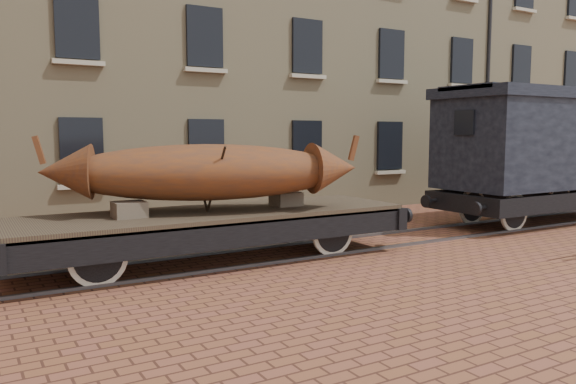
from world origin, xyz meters
TOP-DOWN VIEW (x-y plane):
  - ground at (0.00, 0.00)m, footprint 90.00×90.00m
  - warehouse_cream at (3.00, 9.99)m, footprint 40.00×10.19m
  - rail_track at (0.00, 0.00)m, footprint 30.00×1.52m
  - flatcar_wagon at (-4.39, -0.00)m, footprint 9.03×2.45m
  - iron_boat at (-4.52, -0.00)m, footprint 6.36×3.32m
  - goods_van at (6.06, 0.00)m, footprint 7.56×2.75m

SIDE VIEW (x-z plane):
  - ground at x=0.00m, z-range 0.00..0.00m
  - rail_track at x=0.00m, z-range 0.00..0.06m
  - flatcar_wagon at x=-4.39m, z-range 0.17..1.53m
  - iron_boat at x=-4.52m, z-range 1.10..2.64m
  - goods_van at x=6.06m, z-range 0.50..4.40m
  - warehouse_cream at x=3.00m, z-range 0.00..14.00m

